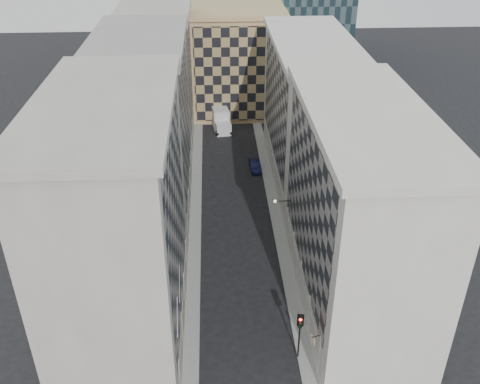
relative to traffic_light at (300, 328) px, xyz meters
name	(u,v)px	position (x,y,z in m)	size (l,w,h in m)	color
sidewalk_west	(195,220)	(-9.80, 23.43, -3.63)	(1.50, 100.00, 0.15)	gray
sidewalk_east	(276,217)	(0.70, 23.43, -3.63)	(1.50, 100.00, 0.15)	gray
bldg_left_a	(121,229)	(-15.43, 4.43, 8.12)	(10.80, 22.80, 23.70)	#A19A91
bldg_left_b	(146,131)	(-15.43, 26.43, 7.62)	(10.80, 22.80, 22.70)	gray
bldg_left_c	(160,77)	(-15.43, 48.43, 7.12)	(10.80, 22.80, 21.70)	#A19A91
bldg_right_a	(356,211)	(6.33, 8.43, 6.61)	(10.80, 26.80, 20.70)	beige
bldg_right_b	(309,111)	(6.34, 35.43, 6.14)	(10.80, 28.80, 19.70)	beige
tan_block	(237,61)	(-2.55, 61.32, 5.73)	(16.80, 14.80, 18.80)	tan
flagpoles_left	(178,300)	(-10.45, -0.57, 4.29)	(0.10, 6.33, 2.33)	gray
bracket_lamp	(277,201)	(-0.17, 17.43, 2.49)	(1.98, 0.36, 0.36)	black
traffic_light	(300,328)	(0.00, 0.00, 0.00)	(0.62, 0.58, 4.97)	black
box_truck	(221,120)	(-5.80, 52.52, -2.16)	(3.52, 6.79, 3.56)	silver
dark_car	(255,166)	(-1.05, 36.80, -3.03)	(1.45, 4.15, 1.37)	#10163D
shop_sign	(313,340)	(0.87, -1.59, 0.13)	(0.74, 0.65, 0.75)	black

